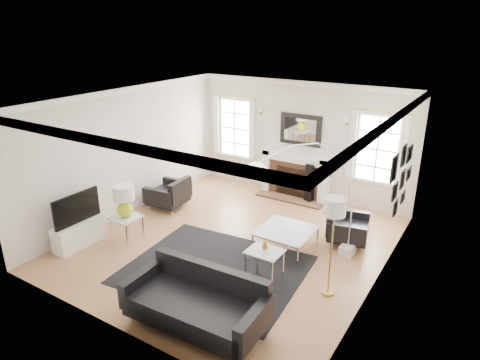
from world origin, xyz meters
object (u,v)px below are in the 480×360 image
Objects in this scene: fireplace at (295,175)px; coffee_table at (286,231)px; armchair_left at (170,194)px; arc_floor_lamp at (306,196)px; armchair_right at (346,228)px; sofa at (198,303)px; gourd_lamp at (124,199)px.

fireplace is 1.72× the size of coffee_table.
armchair_left is 3.18m from coffee_table.
armchair_right is at bearing 64.81° from arc_floor_lamp.
sofa is 2.16× the size of armchair_left.
coffee_table is (-0.84, -0.92, 0.09)m from armchair_right.
sofa is 2.13× the size of armchair_right.
sofa is (0.90, -5.10, -0.18)m from fireplace.
arc_floor_lamp is (1.39, -2.61, 0.68)m from fireplace.
sofa reaches higher than armchair_left.
sofa is 3.20× the size of gourd_lamp.
gourd_lamp is at bearing -153.56° from coffee_table.
armchair_left is 1.88m from gourd_lamp.
arc_floor_lamp reaches higher than gourd_lamp.
coffee_table is 3.11m from gourd_lamp.
gourd_lamp is (-3.59, -2.29, 0.62)m from armchair_right.
gourd_lamp is at bearing -113.83° from fireplace.
arc_floor_lamp is (0.38, -0.06, 0.82)m from coffee_table.
armchair_right is 4.30m from gourd_lamp.
coffee_table is 0.44× the size of arc_floor_lamp.
coffee_table is at bearing -132.31° from armchair_right.
sofa is 0.91× the size of arc_floor_lamp.
gourd_lamp is (-2.64, 1.17, 0.57)m from sofa.
gourd_lamp is at bearing -76.83° from armchair_left.
arc_floor_lamp reaches higher than coffee_table.
coffee_table is 1.53× the size of gourd_lamp.
fireplace is at bearing 45.61° from armchair_left.
arc_floor_lamp reaches higher than fireplace.
armchair_right is (3.99, 0.55, -0.02)m from armchair_left.
armchair_left is 3.67m from arc_floor_lamp.
coffee_table is 0.90m from arc_floor_lamp.
coffee_table is at bearing -6.69° from armchair_left.
fireplace is 0.75× the size of arc_floor_lamp.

